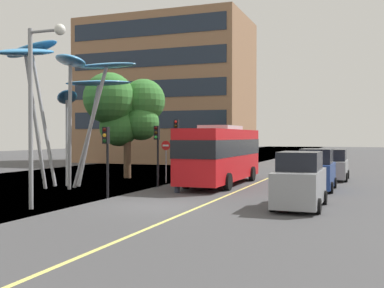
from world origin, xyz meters
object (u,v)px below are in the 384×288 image
(traffic_light_kerb_far, at_px, (157,143))
(car_parked_near, at_px, (300,182))
(leaf_sculpture, at_px, (64,75))
(car_parked_far, at_px, (332,166))
(no_entry_sign, at_px, (166,155))
(traffic_light_kerb_near, at_px, (106,146))
(traffic_light_island_mid, at_px, (177,137))
(red_bus, at_px, (221,153))
(street_lamp, at_px, (39,92))
(pedestrian, at_px, (177,176))
(car_parked_mid, at_px, (317,171))

(traffic_light_kerb_far, xyz_separation_m, car_parked_near, (8.81, -5.13, -1.50))
(leaf_sculpture, distance_m, car_parked_near, 15.12)
(car_parked_far, bearing_deg, no_entry_sign, -149.09)
(traffic_light_kerb_near, bearing_deg, no_entry_sign, 92.78)
(leaf_sculpture, relative_size, no_entry_sign, 3.70)
(leaf_sculpture, distance_m, car_parked_far, 18.35)
(leaf_sculpture, height_order, traffic_light_island_mid, leaf_sculpture)
(car_parked_near, distance_m, no_entry_sign, 12.14)
(red_bus, relative_size, no_entry_sign, 3.76)
(car_parked_near, xyz_separation_m, no_entry_sign, (-9.37, 7.69, 0.69))
(car_parked_far, bearing_deg, leaf_sculpture, -143.78)
(leaf_sculpture, xyz_separation_m, no_entry_sign, (4.40, 4.52, -4.69))
(street_lamp, distance_m, no_entry_sign, 12.21)
(pedestrian, bearing_deg, traffic_light_kerb_near, -123.59)
(car_parked_mid, bearing_deg, leaf_sculpture, -164.94)
(car_parked_near, bearing_deg, traffic_light_kerb_near, -178.63)
(leaf_sculpture, relative_size, traffic_light_island_mid, 2.47)
(traffic_light_kerb_far, distance_m, no_entry_sign, 2.74)
(traffic_light_kerb_far, bearing_deg, leaf_sculpture, -158.42)
(traffic_light_kerb_near, bearing_deg, car_parked_far, 55.77)
(car_parked_mid, height_order, pedestrian, car_parked_mid)
(traffic_light_island_mid, distance_m, car_parked_far, 10.81)
(car_parked_near, xyz_separation_m, car_parked_far, (0.36, 13.51, -0.11))
(traffic_light_island_mid, bearing_deg, leaf_sculpture, -135.65)
(car_parked_near, relative_size, car_parked_mid, 1.03)
(leaf_sculpture, bearing_deg, traffic_light_kerb_near, -35.31)
(car_parked_mid, bearing_deg, traffic_light_kerb_near, -141.68)
(red_bus, xyz_separation_m, no_entry_sign, (-3.63, -0.02, -0.19))
(traffic_light_island_mid, bearing_deg, no_entry_sign, -148.90)
(red_bus, relative_size, car_parked_far, 2.34)
(street_lamp, distance_m, pedestrian, 8.79)
(traffic_light_kerb_near, xyz_separation_m, car_parked_near, (8.98, 0.22, -1.38))
(traffic_light_kerb_far, distance_m, car_parked_near, 10.30)
(car_parked_near, height_order, car_parked_mid, car_parked_near)
(traffic_light_kerb_near, xyz_separation_m, car_parked_mid, (8.97, 7.09, -1.41))
(traffic_light_kerb_near, relative_size, traffic_light_kerb_far, 0.95)
(pedestrian, bearing_deg, traffic_light_island_mid, 112.48)
(traffic_light_kerb_near, bearing_deg, traffic_light_island_mid, 88.57)
(traffic_light_kerb_far, bearing_deg, traffic_light_kerb_near, -91.92)
(red_bus, distance_m, traffic_light_island_mid, 3.19)
(traffic_light_kerb_near, bearing_deg, leaf_sculpture, 144.69)
(traffic_light_kerb_near, relative_size, car_parked_near, 0.77)
(red_bus, distance_m, leaf_sculpture, 10.26)
(street_lamp, height_order, no_entry_sign, street_lamp)
(leaf_sculpture, bearing_deg, car_parked_mid, 15.06)
(traffic_light_island_mid, relative_size, no_entry_sign, 1.50)
(car_parked_near, xyz_separation_m, street_lamp, (-9.74, -4.15, 3.64))
(leaf_sculpture, relative_size, car_parked_near, 2.24)
(no_entry_sign, bearing_deg, traffic_light_kerb_far, -77.59)
(car_parked_far, distance_m, street_lamp, 20.69)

